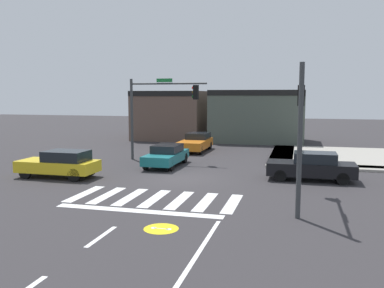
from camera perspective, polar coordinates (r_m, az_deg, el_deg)
ground_plane at (r=22.33m, az=-1.23°, el=-4.74°), size 120.00×120.00×0.00m
crosswalk_near at (r=18.15m, az=-5.14°, el=-7.46°), size 7.26×3.12×0.01m
lane_markings at (r=11.18m, az=-13.19°, el=-16.90°), size 6.80×20.25×0.01m
bike_detector_marking at (r=14.20m, az=-4.26°, el=-11.53°), size 1.18×1.18×0.01m
curb_corner_northeast at (r=30.88m, az=19.13°, el=-1.76°), size 10.00×10.60×0.15m
storefront_row at (r=41.00m, az=3.56°, el=3.96°), size 16.41×6.66×4.90m
traffic_signal_southeast at (r=17.22m, az=14.73°, el=4.38°), size 0.32×5.34×5.60m
traffic_signal_northwest at (r=28.10m, az=-4.45°, el=5.63°), size 5.38×0.32×5.54m
car_teal at (r=26.06m, az=-3.54°, el=-1.54°), size 1.78×4.46×1.34m
car_black at (r=22.56m, az=16.16°, el=-2.97°), size 4.49×1.76×1.48m
car_yellow at (r=23.52m, az=-17.68°, el=-2.58°), size 4.28×1.83×1.48m
car_orange at (r=32.97m, az=0.52°, el=0.25°), size 1.92×4.65×1.38m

